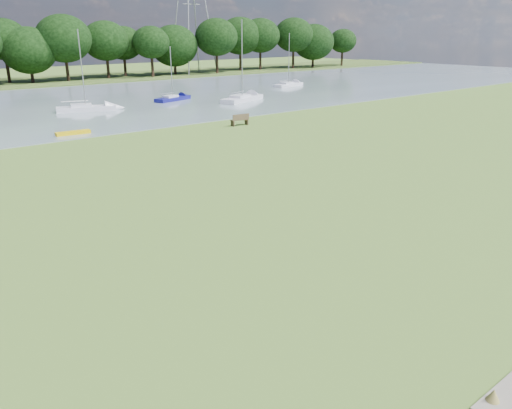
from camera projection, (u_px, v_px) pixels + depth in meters
ground at (220, 227)px, 21.30m from camera, size 220.00×220.00×0.00m
riverbank_bench at (240, 120)px, 44.21m from camera, size 1.72×0.67×1.03m
kayak at (73, 133)px, 40.27m from camera, size 2.75×0.82×0.27m
sailboat_0 at (288, 84)px, 75.63m from camera, size 5.96×2.77×7.67m
sailboat_1 at (242, 97)px, 59.45m from camera, size 7.07×4.26×9.21m
sailboat_2 at (85, 107)px, 52.14m from camera, size 6.12×3.45×8.10m
sailboat_4 at (172, 97)px, 59.86m from camera, size 5.24×2.93×6.26m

